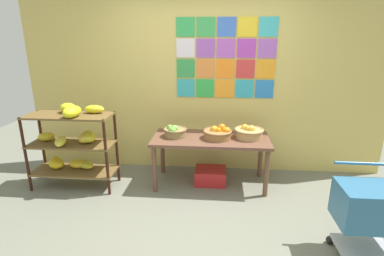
# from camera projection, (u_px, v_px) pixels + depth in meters

# --- Properties ---
(ground) EXTENTS (9.11, 9.11, 0.00)m
(ground) POSITION_uv_depth(u_px,v_px,m) (195.00, 229.00, 3.17)
(ground) COLOR slate
(back_wall_with_art) EXTENTS (5.14, 0.07, 2.72)m
(back_wall_with_art) POSITION_uv_depth(u_px,v_px,m) (204.00, 78.00, 4.27)
(back_wall_with_art) COLOR #D1B960
(back_wall_with_art) RESTS_ON ground
(banana_shelf_unit) EXTENTS (1.09, 0.50, 1.13)m
(banana_shelf_unit) POSITION_uv_depth(u_px,v_px,m) (73.00, 142.00, 3.92)
(banana_shelf_unit) COLOR black
(banana_shelf_unit) RESTS_ON ground
(display_table) EXTENTS (1.52, 0.68, 0.66)m
(display_table) POSITION_uv_depth(u_px,v_px,m) (211.00, 143.00, 3.97)
(display_table) COLOR brown
(display_table) RESTS_ON ground
(fruit_basket_right) EXTENTS (0.31, 0.31, 0.16)m
(fruit_basket_right) POSITION_uv_depth(u_px,v_px,m) (175.00, 131.00, 3.97)
(fruit_basket_right) COLOR olive
(fruit_basket_right) RESTS_ON display_table
(fruit_basket_centre) EXTENTS (0.38, 0.38, 0.17)m
(fruit_basket_centre) POSITION_uv_depth(u_px,v_px,m) (249.00, 132.00, 3.92)
(fruit_basket_centre) COLOR tan
(fruit_basket_centre) RESTS_ON display_table
(fruit_basket_back_left) EXTENTS (0.37, 0.37, 0.17)m
(fruit_basket_back_left) POSITION_uv_depth(u_px,v_px,m) (218.00, 133.00, 3.91)
(fruit_basket_back_left) COLOR olive
(fruit_basket_back_left) RESTS_ON display_table
(produce_crate_under_table) EXTENTS (0.42, 0.34, 0.20)m
(produce_crate_under_table) POSITION_uv_depth(u_px,v_px,m) (211.00, 176.00, 4.14)
(produce_crate_under_table) COLOR red
(produce_crate_under_table) RESTS_ON ground
(shopping_cart) EXTENTS (0.55, 0.45, 0.84)m
(shopping_cart) POSITION_uv_depth(u_px,v_px,m) (369.00, 209.00, 2.64)
(shopping_cart) COLOR black
(shopping_cart) RESTS_ON ground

